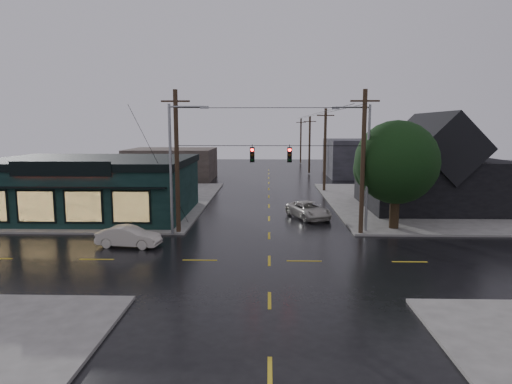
{
  "coord_description": "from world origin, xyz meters",
  "views": [
    {
      "loc": [
        -0.08,
        -25.31,
        7.67
      ],
      "look_at": [
        -0.89,
        4.6,
        3.32
      ],
      "focal_mm": 32.0,
      "sensor_mm": 36.0,
      "label": 1
    }
  ],
  "objects_px": {
    "utility_pole_ne": "(360,235)",
    "sedan_cream": "(129,237)",
    "corner_tree": "(396,163)",
    "utility_pole_nw": "(179,234)",
    "suv_silver": "(309,210)"
  },
  "relations": [
    {
      "from": "corner_tree",
      "to": "suv_silver",
      "type": "height_order",
      "value": "corner_tree"
    },
    {
      "from": "utility_pole_nw",
      "to": "sedan_cream",
      "type": "xyz_separation_m",
      "value": [
        -2.48,
        -3.67,
        0.67
      ]
    },
    {
      "from": "sedan_cream",
      "to": "suv_silver",
      "type": "xyz_separation_m",
      "value": [
        12.28,
        9.45,
        0.02
      ]
    },
    {
      "from": "suv_silver",
      "to": "utility_pole_ne",
      "type": "bearing_deg",
      "value": -83.78
    },
    {
      "from": "utility_pole_nw",
      "to": "utility_pole_ne",
      "type": "xyz_separation_m",
      "value": [
        13.0,
        0.0,
        0.0
      ]
    },
    {
      "from": "utility_pole_nw",
      "to": "suv_silver",
      "type": "bearing_deg",
      "value": 30.54
    },
    {
      "from": "corner_tree",
      "to": "utility_pole_nw",
      "type": "bearing_deg",
      "value": -174.12
    },
    {
      "from": "corner_tree",
      "to": "utility_pole_ne",
      "type": "relative_size",
      "value": 0.78
    },
    {
      "from": "utility_pole_ne",
      "to": "sedan_cream",
      "type": "height_order",
      "value": "utility_pole_ne"
    },
    {
      "from": "corner_tree",
      "to": "utility_pole_ne",
      "type": "xyz_separation_m",
      "value": [
        -2.77,
        -1.62,
        -5.02
      ]
    },
    {
      "from": "utility_pole_nw",
      "to": "sedan_cream",
      "type": "height_order",
      "value": "utility_pole_nw"
    },
    {
      "from": "corner_tree",
      "to": "sedan_cream",
      "type": "distance_m",
      "value": 19.49
    },
    {
      "from": "corner_tree",
      "to": "suv_silver",
      "type": "xyz_separation_m",
      "value": [
        -5.97,
        4.16,
        -4.33
      ]
    },
    {
      "from": "utility_pole_ne",
      "to": "suv_silver",
      "type": "relative_size",
      "value": 2.05
    },
    {
      "from": "utility_pole_nw",
      "to": "suv_silver",
      "type": "xyz_separation_m",
      "value": [
        9.8,
        5.78,
        0.69
      ]
    }
  ]
}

